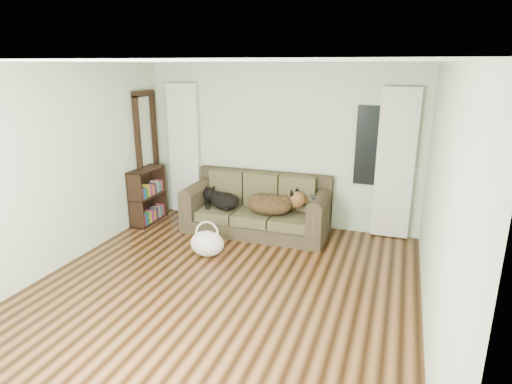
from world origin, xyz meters
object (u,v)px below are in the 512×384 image
(sofa, at_px, (256,204))
(dog_black_lab, at_px, (223,200))
(bookshelf, at_px, (147,193))
(dog_shepherd, at_px, (273,205))
(tote_bag, at_px, (207,245))

(sofa, height_order, dog_black_lab, sofa)
(sofa, height_order, bookshelf, bookshelf)
(dog_black_lab, height_order, dog_shepherd, dog_shepherd)
(sofa, distance_m, dog_black_lab, 0.56)
(dog_black_lab, bearing_deg, tote_bag, -41.97)
(bookshelf, bearing_deg, dog_black_lab, 3.41)
(tote_bag, bearing_deg, sofa, 72.43)
(dog_shepherd, xyz_separation_m, tote_bag, (-0.64, -1.04, -0.33))
(dog_shepherd, bearing_deg, tote_bag, 59.11)
(dog_shepherd, bearing_deg, sofa, -7.95)
(sofa, bearing_deg, dog_black_lab, -176.59)
(tote_bag, bearing_deg, bookshelf, 149.31)
(dog_shepherd, distance_m, tote_bag, 1.27)
(sofa, xyz_separation_m, dog_black_lab, (-0.56, -0.03, 0.03))
(sofa, distance_m, tote_bag, 1.17)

